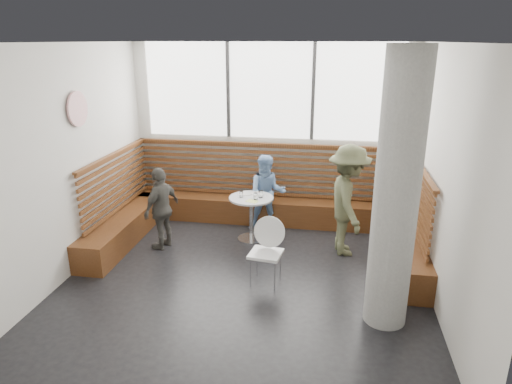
% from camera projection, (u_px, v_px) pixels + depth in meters
% --- Properties ---
extents(room, '(5.00, 5.00, 3.20)m').
position_uv_depth(room, '(243.00, 172.00, 5.90)').
color(room, silver).
rests_on(room, ground).
extents(booth, '(5.00, 2.50, 1.44)m').
position_uv_depth(booth, '(263.00, 210.00, 7.93)').
color(booth, '#4B2912').
rests_on(booth, ground).
extents(concrete_column, '(0.50, 0.50, 3.20)m').
position_uv_depth(concrete_column, '(396.00, 195.00, 5.04)').
color(concrete_column, gray).
rests_on(concrete_column, ground).
extents(wall_art, '(0.03, 0.50, 0.50)m').
position_uv_depth(wall_art, '(77.00, 109.00, 6.44)').
color(wall_art, white).
rests_on(wall_art, room).
extents(cafe_table, '(0.74, 0.74, 0.76)m').
position_uv_depth(cafe_table, '(251.00, 209.00, 7.60)').
color(cafe_table, silver).
rests_on(cafe_table, ground).
extents(cafe_chair, '(0.44, 0.43, 0.93)m').
position_uv_depth(cafe_chair, '(267.00, 246.00, 6.26)').
color(cafe_chair, white).
rests_on(cafe_chair, ground).
extents(adult_man, '(0.84, 1.23, 1.75)m').
position_uv_depth(adult_man, '(348.00, 200.00, 7.03)').
color(adult_man, '#515539').
rests_on(adult_man, ground).
extents(child_back, '(0.74, 0.63, 1.36)m').
position_uv_depth(child_back, '(267.00, 193.00, 7.96)').
color(child_back, '#79A0D2').
rests_on(child_back, ground).
extents(child_left, '(0.56, 0.85, 1.34)m').
position_uv_depth(child_left, '(162.00, 208.00, 7.28)').
color(child_left, '#504E48').
rests_on(child_left, ground).
extents(plate_near, '(0.22, 0.22, 0.02)m').
position_uv_depth(plate_near, '(246.00, 194.00, 7.68)').
color(plate_near, white).
rests_on(plate_near, cafe_table).
extents(plate_far, '(0.21, 0.21, 0.01)m').
position_uv_depth(plate_far, '(258.00, 194.00, 7.68)').
color(plate_far, white).
rests_on(plate_far, cafe_table).
extents(glass_left, '(0.06, 0.06, 0.10)m').
position_uv_depth(glass_left, '(241.00, 194.00, 7.52)').
color(glass_left, white).
rests_on(glass_left, cafe_table).
extents(glass_mid, '(0.07, 0.07, 0.11)m').
position_uv_depth(glass_mid, '(256.00, 196.00, 7.41)').
color(glass_mid, white).
rests_on(glass_mid, cafe_table).
extents(glass_right, '(0.07, 0.07, 0.12)m').
position_uv_depth(glass_right, '(261.00, 194.00, 7.50)').
color(glass_right, white).
rests_on(glass_right, cafe_table).
extents(menu_card, '(0.23, 0.20, 0.00)m').
position_uv_depth(menu_card, '(252.00, 201.00, 7.33)').
color(menu_card, '#A5C64C').
rests_on(menu_card, cafe_table).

